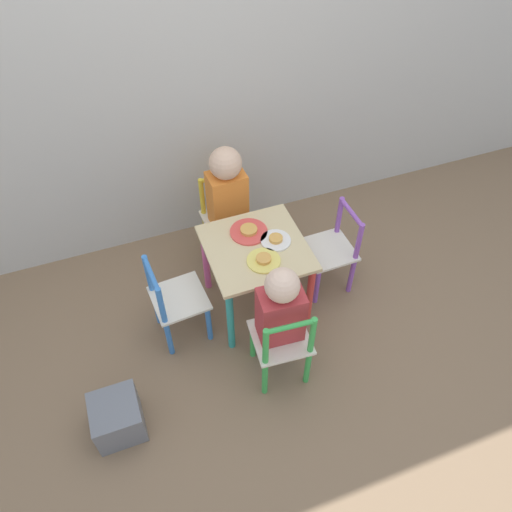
% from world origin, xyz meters
% --- Properties ---
extents(ground_plane, '(6.00, 6.00, 0.00)m').
position_xyz_m(ground_plane, '(0.00, 0.00, 0.00)').
color(ground_plane, '#7F664C').
extents(house_wall, '(6.00, 0.06, 2.60)m').
position_xyz_m(house_wall, '(0.00, 0.75, 1.30)').
color(house_wall, beige).
rests_on(house_wall, ground_plane).
extents(kids_table, '(0.49, 0.49, 0.46)m').
position_xyz_m(kids_table, '(0.00, 0.00, 0.38)').
color(kids_table, beige).
rests_on(kids_table, ground_plane).
extents(chair_yellow, '(0.27, 0.27, 0.52)m').
position_xyz_m(chair_yellow, '(-0.02, 0.44, 0.26)').
color(chair_yellow, silver).
rests_on(chair_yellow, ground_plane).
extents(chair_green, '(0.28, 0.28, 0.52)m').
position_xyz_m(chair_green, '(-0.03, -0.44, 0.26)').
color(chair_green, silver).
rests_on(chair_green, ground_plane).
extents(chair_purple, '(0.26, 0.26, 0.52)m').
position_xyz_m(chair_purple, '(0.44, 0.01, 0.26)').
color(chair_purple, silver).
rests_on(chair_purple, ground_plane).
extents(chair_blue, '(0.28, 0.28, 0.52)m').
position_xyz_m(chair_blue, '(-0.44, -0.03, 0.26)').
color(chair_blue, silver).
rests_on(chair_blue, ground_plane).
extents(child_back, '(0.21, 0.22, 0.77)m').
position_xyz_m(child_back, '(-0.02, 0.38, 0.47)').
color(child_back, '#38383D').
rests_on(child_back, ground_plane).
extents(child_front, '(0.21, 0.22, 0.71)m').
position_xyz_m(child_front, '(-0.03, -0.38, 0.42)').
color(child_front, '#4C608E').
rests_on(child_front, ground_plane).
extents(plate_back, '(0.19, 0.19, 0.03)m').
position_xyz_m(plate_back, '(0.00, 0.10, 0.47)').
color(plate_back, '#E54C47').
rests_on(plate_back, kids_table).
extents(plate_front, '(0.16, 0.16, 0.03)m').
position_xyz_m(plate_front, '(-0.00, -0.10, 0.47)').
color(plate_front, '#EADB66').
rests_on(plate_front, kids_table).
extents(plate_right, '(0.15, 0.15, 0.03)m').
position_xyz_m(plate_right, '(0.10, 0.00, 0.47)').
color(plate_right, white).
rests_on(plate_right, kids_table).
extents(storage_bin, '(0.21, 0.22, 0.20)m').
position_xyz_m(storage_bin, '(-0.83, -0.45, 0.10)').
color(storage_bin, slate).
rests_on(storage_bin, ground_plane).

